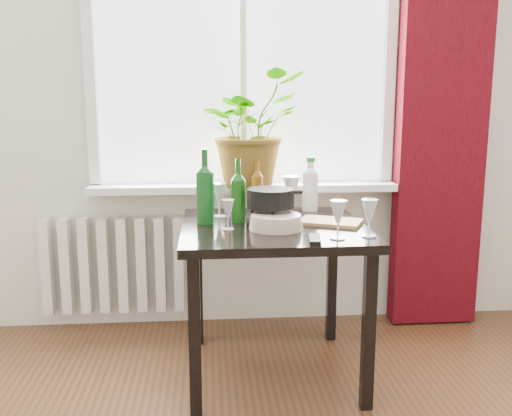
{
  "coord_description": "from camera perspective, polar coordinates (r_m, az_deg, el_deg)",
  "views": [
    {
      "loc": [
        -0.2,
        -1.03,
        1.32
      ],
      "look_at": [
        0.02,
        1.55,
        0.82
      ],
      "focal_mm": 40.0,
      "sensor_mm": 36.0,
      "label": 1
    }
  ],
  "objects": [
    {
      "name": "wineglass_back_left",
      "position": [
        2.82,
        -3.71,
        0.83
      ],
      "size": [
        0.08,
        0.08,
        0.17
      ],
      "primitive_type": null,
      "rotation": [
        0.0,
        0.0,
        -0.15
      ],
      "color": "silver",
      "rests_on": "table"
    },
    {
      "name": "wineglass_front_left",
      "position": [
        2.54,
        -2.83,
        -0.65
      ],
      "size": [
        0.08,
        0.08,
        0.14
      ],
      "primitive_type": null,
      "rotation": [
        0.0,
        0.0,
        -0.4
      ],
      "color": "silver",
      "rests_on": "table"
    },
    {
      "name": "cleaning_bottle",
      "position": [
        2.99,
        5.45,
        2.43
      ],
      "size": [
        0.1,
        0.1,
        0.28
      ],
      "primitive_type": null,
      "rotation": [
        0.0,
        0.0,
        -0.26
      ],
      "color": "white",
      "rests_on": "table"
    },
    {
      "name": "wineglass_front_right",
      "position": [
        2.4,
        8.21,
        -1.13
      ],
      "size": [
        0.09,
        0.09,
        0.17
      ],
      "primitive_type": null,
      "rotation": [
        0.0,
        0.0,
        0.34
      ],
      "color": "silver",
      "rests_on": "table"
    },
    {
      "name": "window",
      "position": [
        3.27,
        -1.35,
        15.82
      ],
      "size": [
        1.72,
        0.08,
        1.62
      ],
      "color": "white",
      "rests_on": "ground"
    },
    {
      "name": "tv_remote",
      "position": [
        2.37,
        5.89,
        -3.11
      ],
      "size": [
        0.07,
        0.16,
        0.02
      ],
      "primitive_type": "cube",
      "rotation": [
        0.0,
        0.0,
        -0.14
      ],
      "color": "black",
      "rests_on": "table"
    },
    {
      "name": "windowsill",
      "position": [
        3.22,
        -1.22,
        2.07
      ],
      "size": [
        1.72,
        0.2,
        0.04
      ],
      "color": "white",
      "rests_on": "ground"
    },
    {
      "name": "cutting_board",
      "position": [
        2.71,
        7.42,
        -1.37
      ],
      "size": [
        0.34,
        0.29,
        0.02
      ],
      "primitive_type": "cube",
      "rotation": [
        0.0,
        0.0,
        -0.44
      ],
      "color": "#A9864C",
      "rests_on": "table"
    },
    {
      "name": "table",
      "position": [
        2.68,
        1.74,
        -3.59
      ],
      "size": [
        0.85,
        0.85,
        0.74
      ],
      "color": "black",
      "rests_on": "ground"
    },
    {
      "name": "wine_bottle_left",
      "position": [
        2.67,
        -5.11,
        2.24
      ],
      "size": [
        0.1,
        0.1,
        0.36
      ],
      "primitive_type": null,
      "rotation": [
        0.0,
        0.0,
        0.21
      ],
      "color": "#0D4414",
      "rests_on": "table"
    },
    {
      "name": "wineglass_back_center",
      "position": [
        2.85,
        3.53,
        1.27
      ],
      "size": [
        0.11,
        0.11,
        0.21
      ],
      "primitive_type": null,
      "rotation": [
        0.0,
        0.0,
        -0.27
      ],
      "color": "silver",
      "rests_on": "table"
    },
    {
      "name": "potted_plant",
      "position": [
        3.14,
        -0.6,
        7.97
      ],
      "size": [
        0.75,
        0.74,
        0.63
      ],
      "primitive_type": "imported",
      "rotation": [
        0.0,
        0.0,
        0.69
      ],
      "color": "#22761F",
      "rests_on": "windowsill"
    },
    {
      "name": "radiator",
      "position": [
        3.39,
        -14.04,
        -5.53
      ],
      "size": [
        0.8,
        0.1,
        0.55
      ],
      "color": "white",
      "rests_on": "ground"
    },
    {
      "name": "bottle_amber",
      "position": [
        2.99,
        0.12,
        2.29
      ],
      "size": [
        0.08,
        0.08,
        0.26
      ],
      "primitive_type": null,
      "rotation": [
        0.0,
        0.0,
        0.22
      ],
      "color": "brown",
      "rests_on": "table"
    },
    {
      "name": "wineglass_far_right",
      "position": [
        2.46,
        11.26,
        -0.95
      ],
      "size": [
        0.08,
        0.08,
        0.17
      ],
      "primitive_type": null,
      "rotation": [
        0.0,
        0.0,
        0.08
      ],
      "color": "silver",
      "rests_on": "table"
    },
    {
      "name": "wine_bottle_right",
      "position": [
        2.69,
        -1.79,
        1.76
      ],
      "size": [
        0.08,
        0.08,
        0.3
      ],
      "primitive_type": null,
      "rotation": [
        0.0,
        0.0,
        -0.14
      ],
      "color": "#10450D",
      "rests_on": "table"
    },
    {
      "name": "fondue_pot",
      "position": [
        2.64,
        1.47,
        0.12
      ],
      "size": [
        0.3,
        0.27,
        0.17
      ],
      "primitive_type": null,
      "rotation": [
        0.0,
        0.0,
        -0.24
      ],
      "color": "black",
      "rests_on": "table"
    },
    {
      "name": "curtain",
      "position": [
        3.42,
        18.19,
        9.97
      ],
      "size": [
        0.5,
        0.12,
        2.56
      ],
      "color": "#38050C",
      "rests_on": "ground"
    },
    {
      "name": "plate_stack",
      "position": [
        2.56,
        2.01,
        -1.41
      ],
      "size": [
        0.29,
        0.29,
        0.06
      ],
      "primitive_type": "cylinder",
      "rotation": [
        0.0,
        0.0,
        -0.24
      ],
      "color": "beige",
      "rests_on": "table"
    }
  ]
}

